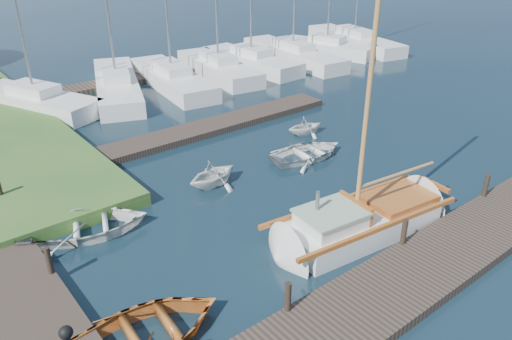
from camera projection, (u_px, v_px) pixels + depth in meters
ground at (256, 201)px, 17.38m from camera, size 160.00×160.00×0.00m
near_dock at (398, 285)px, 13.11m from camera, size 18.00×2.20×0.30m
far_dock at (202, 129)px, 22.98m from camera, size 14.00×1.60×0.30m
pontoon at (225, 62)px, 34.09m from camera, size 30.00×1.60×0.30m
mooring_post_1 at (288, 297)px, 11.89m from camera, size 0.16×0.16×0.80m
mooring_post_2 at (404, 231)px, 14.40m from camera, size 0.16×0.16×0.80m
mooring_post_3 at (486, 186)px, 16.90m from camera, size 0.16×0.16×0.80m
mooring_post_4 at (49, 260)px, 13.17m from camera, size 0.16×0.16×0.80m
sailboat at (364, 222)px, 15.49m from camera, size 7.33×2.76×9.83m
dinghy at (144, 329)px, 11.35m from camera, size 4.04×3.03×0.80m
tender_a at (84, 223)px, 15.35m from camera, size 4.57×3.92×0.80m
tender_b at (213, 172)px, 18.18m from camera, size 2.31×2.05×1.11m
tender_c at (308, 150)px, 20.40m from camera, size 3.48×2.69×0.67m
tender_d at (306, 124)px, 22.67m from camera, size 2.04×1.85×0.94m
marina_boat_0 at (35, 99)px, 25.46m from camera, size 4.99×7.78×12.09m
marina_boat_1 at (117, 83)px, 28.06m from camera, size 5.44×9.63×10.74m
marina_boat_2 at (172, 77)px, 29.19m from camera, size 3.33×8.84×11.63m
marina_boat_3 at (218, 66)px, 31.32m from camera, size 3.33×8.28×12.32m
marina_boat_4 at (251, 60)px, 32.89m from camera, size 2.57×8.00×11.50m
marina_boat_5 at (293, 53)px, 34.63m from camera, size 3.20×9.69×11.70m
marina_boat_6 at (327, 47)px, 36.30m from camera, size 4.32×7.30×9.82m
marina_boat_7 at (354, 39)px, 38.68m from camera, size 4.15×10.02×12.46m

